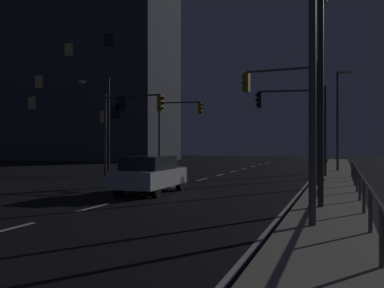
% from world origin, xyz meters
% --- Properties ---
extents(ground_plane, '(112.00, 112.00, 0.00)m').
position_xyz_m(ground_plane, '(0.00, 17.50, 0.00)').
color(ground_plane, black).
rests_on(ground_plane, ground).
extents(sidewalk_right, '(2.17, 77.00, 0.14)m').
position_xyz_m(sidewalk_right, '(7.36, 17.50, 0.07)').
color(sidewalk_right, '#9E937F').
rests_on(sidewalk_right, ground).
extents(lane_markings_center, '(0.14, 50.00, 0.01)m').
position_xyz_m(lane_markings_center, '(0.00, 21.00, 0.01)').
color(lane_markings_center, silver).
rests_on(lane_markings_center, ground).
extents(lane_edge_line, '(0.14, 53.00, 0.01)m').
position_xyz_m(lane_edge_line, '(6.03, 22.50, 0.01)').
color(lane_edge_line, silver).
rests_on(lane_edge_line, ground).
extents(car, '(1.86, 4.42, 1.57)m').
position_xyz_m(car, '(0.09, 13.41, 0.82)').
color(car, silver).
rests_on(car, ground).
extents(traffic_light_overhead_east, '(4.24, 0.81, 5.44)m').
position_xyz_m(traffic_light_overhead_east, '(4.99, 24.01, 3.99)').
color(traffic_light_overhead_east, '#38383D').
rests_on(traffic_light_overhead_east, sidewalk_right).
extents(traffic_light_mid_right, '(3.94, 0.38, 5.80)m').
position_xyz_m(traffic_light_mid_right, '(-5.34, 31.28, 4.07)').
color(traffic_light_mid_right, '#38383D').
rests_on(traffic_light_mid_right, ground).
extents(traffic_light_far_left, '(3.73, 0.71, 5.79)m').
position_xyz_m(traffic_light_far_left, '(5.07, 18.03, 4.19)').
color(traffic_light_far_left, '#2D3033').
rests_on(traffic_light_far_left, sidewalk_right).
extents(traffic_light_far_center, '(4.44, 0.88, 5.31)m').
position_xyz_m(traffic_light_far_center, '(-4.83, 21.41, 3.77)').
color(traffic_light_far_center, '#38383D').
rests_on(traffic_light_far_center, ground).
extents(street_lamp_median, '(0.56, 1.73, 7.03)m').
position_xyz_m(street_lamp_median, '(7.07, 10.81, 4.37)').
color(street_lamp_median, '#2D3033').
rests_on(street_lamp_median, sidewalk_right).
extents(street_lamp_across_street, '(1.85, 1.05, 7.75)m').
position_xyz_m(street_lamp_across_street, '(6.77, 7.05, 4.77)').
color(street_lamp_across_street, '#4C4C51').
rests_on(street_lamp_across_street, sidewalk_right).
extents(street_lamp_corner, '(2.36, 0.49, 6.60)m').
position_xyz_m(street_lamp_corner, '(-7.76, 23.17, 4.04)').
color(street_lamp_corner, '#2D3033').
rests_on(street_lamp_corner, ground).
extents(street_lamp_far_end, '(1.14, 1.42, 7.24)m').
position_xyz_m(street_lamp_far_end, '(7.60, 30.34, 4.47)').
color(street_lamp_far_end, '#4C4C51').
rests_on(street_lamp_far_end, sidewalk_right).
extents(barrier_fence, '(0.09, 26.17, 0.98)m').
position_xyz_m(barrier_fence, '(8.30, 11.04, 0.88)').
color(barrier_fence, '#59595E').
rests_on(barrier_fence, sidewalk_right).
extents(building_distant, '(22.63, 10.92, 30.96)m').
position_xyz_m(building_distant, '(-24.16, 47.46, 15.48)').
color(building_distant, '#3D424C').
rests_on(building_distant, ground).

